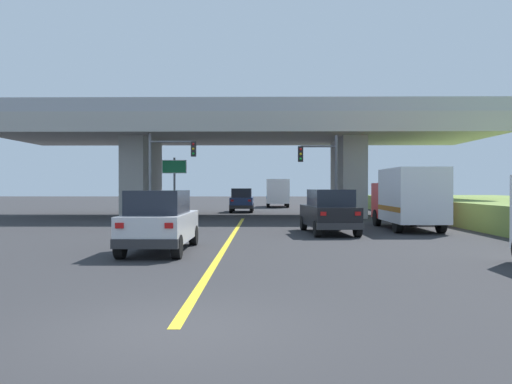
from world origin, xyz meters
The scene contains 11 objects.
ground centered at (0.00, 30.12, 0.00)m, with size 160.00×160.00×0.00m, color #2B2B2D.
overpass_bridge centered at (0.00, 30.12, 5.61)m, with size 34.48×10.82×7.81m.
lane_divider_stripe centered at (0.00, 13.55, 0.00)m, with size 0.20×27.11×0.01m, color yellow.
suv_lead centered at (-2.05, 9.23, 1.01)m, with size 1.95×4.79×2.02m.
suv_crossing centered at (4.36, 15.92, 1.02)m, with size 2.34×4.95×2.02m.
box_truck centered at (8.57, 18.09, 1.59)m, with size 2.33×6.44×3.03m.
sedan_oncoming centered at (-0.45, 36.40, 1.01)m, with size 1.93×4.68×2.02m.
traffic_signal_nearside centered at (5.08, 24.39, 3.35)m, with size 2.46×0.36×5.35m.
traffic_signal_farside centered at (-4.88, 25.21, 3.60)m, with size 3.05×0.36×5.57m.
highway_sign centered at (-4.68, 27.27, 3.04)m, with size 1.67×0.17×4.13m.
semi_truck_distant centered at (2.90, 47.42, 1.56)m, with size 2.33×6.44×2.95m.
Camera 1 is at (1.33, -7.64, 2.12)m, focal length 36.17 mm.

